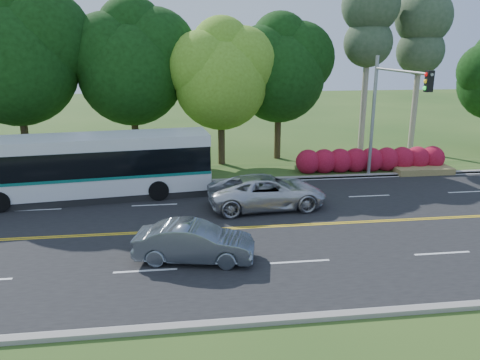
{
  "coord_description": "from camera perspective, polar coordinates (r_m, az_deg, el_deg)",
  "views": [
    {
      "loc": [
        -4.64,
        -18.51,
        7.57
      ],
      "look_at": [
        -1.97,
        2.0,
        1.57
      ],
      "focal_mm": 35.0,
      "sensor_mm": 36.0,
      "label": 1
    }
  ],
  "objects": [
    {
      "name": "ground",
      "position": [
        20.53,
        6.21,
        -5.57
      ],
      "size": [
        120.0,
        120.0,
        0.0
      ],
      "primitive_type": "plane",
      "color": "#294C19",
      "rests_on": "ground"
    },
    {
      "name": "road",
      "position": [
        20.52,
        6.21,
        -5.55
      ],
      "size": [
        60.0,
        14.0,
        0.02
      ],
      "primitive_type": "cube",
      "color": "black",
      "rests_on": "ground"
    },
    {
      "name": "curb_north",
      "position": [
        27.13,
        2.72,
        0.11
      ],
      "size": [
        60.0,
        0.3,
        0.15
      ],
      "primitive_type": "cube",
      "color": "gray",
      "rests_on": "ground"
    },
    {
      "name": "curb_south",
      "position": [
        14.38,
        13.08,
        -15.71
      ],
      "size": [
        60.0,
        0.3,
        0.15
      ],
      "primitive_type": "cube",
      "color": "gray",
      "rests_on": "ground"
    },
    {
      "name": "grass_verge",
      "position": [
        28.89,
        2.08,
        1.07
      ],
      "size": [
        60.0,
        4.0,
        0.1
      ],
      "primitive_type": "cube",
      "color": "#294C19",
      "rests_on": "ground"
    },
    {
      "name": "lane_markings",
      "position": [
        20.5,
        5.95,
        -5.53
      ],
      "size": [
        57.6,
        13.82,
        0.0
      ],
      "color": "gold",
      "rests_on": "road"
    },
    {
      "name": "tree_row",
      "position": [
        30.66,
        -8.66,
        14.41
      ],
      "size": [
        44.7,
        9.1,
        13.84
      ],
      "color": "#322516",
      "rests_on": "ground"
    },
    {
      "name": "bougainvillea_hedge",
      "position": [
        29.96,
        16.05,
        2.3
      ],
      "size": [
        9.5,
        2.25,
        1.5
      ],
      "color": "maroon",
      "rests_on": "ground"
    },
    {
      "name": "traffic_signal",
      "position": [
        26.54,
        17.66,
        9.15
      ],
      "size": [
        0.42,
        6.1,
        7.0
      ],
      "color": "#96999E",
      "rests_on": "ground"
    },
    {
      "name": "transit_bus",
      "position": [
        24.77,
        -18.22,
        1.42
      ],
      "size": [
        12.49,
        4.01,
        3.21
      ],
      "rotation": [
        0.0,
        0.0,
        0.11
      ],
      "color": "silver",
      "rests_on": "road"
    },
    {
      "name": "sedan",
      "position": [
        17.06,
        -5.57,
        -7.56
      ],
      "size": [
        4.5,
        2.32,
        1.41
      ],
      "primitive_type": "imported",
      "rotation": [
        0.0,
        0.0,
        1.37
      ],
      "color": "slate",
      "rests_on": "road"
    },
    {
      "name": "suv",
      "position": [
        22.42,
        3.31,
        -1.42
      ],
      "size": [
        5.83,
        3.0,
        1.57
      ],
      "primitive_type": "imported",
      "rotation": [
        0.0,
        0.0,
        1.64
      ],
      "color": "silver",
      "rests_on": "road"
    }
  ]
}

